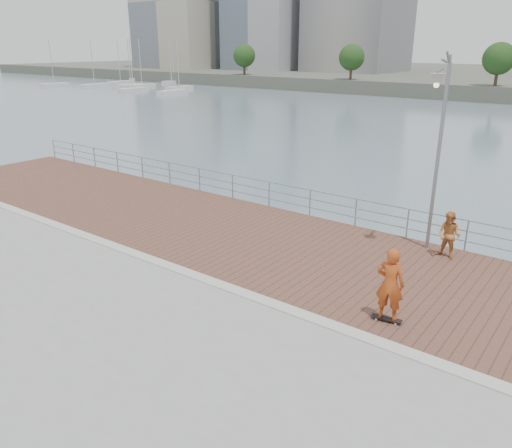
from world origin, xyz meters
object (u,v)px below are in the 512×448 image
Objects in this scene: guardrail at (332,204)px; street_lamp at (438,122)px; bystander at (449,235)px; skateboarder at (390,284)px.

street_lamp reaches higher than guardrail.
street_lamp is at bearing -13.33° from guardrail.
bystander is at bearing -1.42° from street_lamp.
skateboarder reaches higher than bystander.
guardrail is 4.92m from bystander.
skateboarder reaches higher than guardrail.
skateboarder is at bearing -80.05° from street_lamp.
skateboarder is at bearing -50.62° from guardrail.
street_lamp reaches higher than bystander.
street_lamp is 6.07m from skateboarder.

